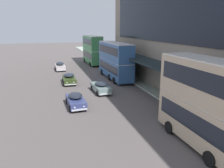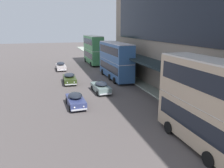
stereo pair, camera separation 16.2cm
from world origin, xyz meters
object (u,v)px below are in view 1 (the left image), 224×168
at_px(transit_bus_kerbside_far, 115,59).
at_px(sedan_lead_near, 69,78).
at_px(transit_bus_kerbside_rear, 221,108).
at_px(sedan_trailing_near, 101,87).
at_px(sedan_second_mid, 76,100).
at_px(sedan_far_back, 60,66).
at_px(transit_bus_kerbside_front, 92,49).

xyz_separation_m(transit_bus_kerbside_far, sedan_lead_near, (-7.74, -0.99, -2.47)).
bearing_deg(transit_bus_kerbside_far, transit_bus_kerbside_rear, -91.07).
relative_size(sedan_lead_near, sedan_trailing_near, 1.04).
relative_size(transit_bus_kerbside_rear, sedan_lead_near, 2.38).
distance_m(transit_bus_kerbside_rear, sedan_trailing_near, 17.30).
bearing_deg(transit_bus_kerbside_rear, sedan_second_mid, 122.23).
relative_size(sedan_lead_near, sedan_second_mid, 1.11).
xyz_separation_m(transit_bus_kerbside_far, sedan_far_back, (-8.32, 10.36, -2.44)).
bearing_deg(transit_bus_kerbside_far, sedan_trailing_near, -120.81).
distance_m(sedan_lead_near, sedan_second_mid, 10.57).
bearing_deg(sedan_lead_near, transit_bus_kerbside_front, 66.57).
height_order(sedan_lead_near, sedan_far_back, sedan_far_back).
xyz_separation_m(sedan_lead_near, sedan_trailing_near, (3.47, -6.17, -0.02)).
xyz_separation_m(transit_bus_kerbside_front, sedan_lead_near, (-7.29, -16.83, -2.75)).
distance_m(transit_bus_kerbside_rear, sedan_far_back, 35.17).
bearing_deg(transit_bus_kerbside_front, sedan_far_back, -145.15).
bearing_deg(transit_bus_kerbside_front, sedan_trailing_near, -99.43).
relative_size(transit_bus_kerbside_rear, sedan_second_mid, 2.63).
relative_size(transit_bus_kerbside_front, sedan_far_back, 2.08).
relative_size(transit_bus_kerbside_rear, sedan_trailing_near, 2.47).
bearing_deg(sedan_far_back, transit_bus_kerbside_rear, -77.03).
height_order(transit_bus_kerbside_front, sedan_far_back, transit_bus_kerbside_front).
height_order(sedan_far_back, sedan_trailing_near, sedan_far_back).
bearing_deg(sedan_far_back, sedan_trailing_near, -77.00).
bearing_deg(sedan_trailing_near, transit_bus_kerbside_far, 59.19).
height_order(transit_bus_kerbside_far, sedan_lead_near, transit_bus_kerbside_far).
distance_m(transit_bus_kerbside_rear, transit_bus_kerbside_far, 23.82).
bearing_deg(sedan_far_back, transit_bus_kerbside_front, 34.85).
relative_size(transit_bus_kerbside_front, sedan_trailing_near, 2.16).
xyz_separation_m(transit_bus_kerbside_far, sedan_trailing_near, (-4.27, -7.16, -2.49)).
height_order(sedan_far_back, sedan_second_mid, sedan_far_back).
bearing_deg(sedan_far_back, transit_bus_kerbside_far, -51.25).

